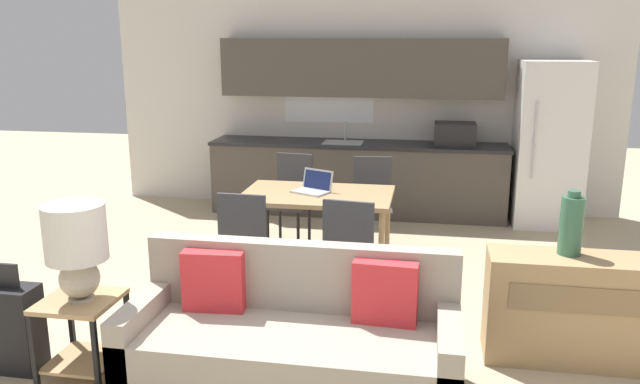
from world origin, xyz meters
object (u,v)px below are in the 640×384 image
Objects in this scene: side_table at (82,325)px; couch at (293,336)px; credenza at (581,310)px; dining_chair_far_right at (372,200)px; dining_chair_near_right at (352,250)px; suitcase at (5,327)px; dining_table at (317,200)px; table_lamp at (76,244)px; dining_chair_far_left at (291,195)px; laptop at (314,187)px; refrigerator at (549,144)px; dining_chair_near_left at (247,242)px; vase at (571,225)px.

couch is at bearing 5.91° from side_table.
credenza is 2.66m from dining_chair_far_right.
suitcase is (-2.14, -1.27, -0.23)m from dining_chair_near_right.
dining_table is 2.20× the size of table_lamp.
table_lamp is at bearing -165.93° from credenza.
dining_chair_far_left reaches higher than suitcase.
side_table is 1.37× the size of laptop.
table_lamp is (-1.13, -2.13, 0.22)m from dining_table.
refrigerator is 2.57× the size of suitcase.
couch is at bearing -68.50° from dining_chair_far_left.
side_table is at bearing 64.30° from dining_chair_near_left.
refrigerator is 0.94× the size of couch.
dining_chair_far_right is (0.00, 1.61, 0.00)m from dining_chair_near_right.
credenza is (2.05, -1.33, -0.32)m from dining_table.
vase reaches higher than table_lamp.
laptop reaches higher than dining_table.
dining_chair_near_left is at bearing -81.96° from dining_chair_far_left.
laptop is (0.40, 0.82, 0.29)m from dining_chair_near_left.
couch is at bearing -99.27° from dining_chair_far_right.
laptop is (-2.09, 1.37, 0.44)m from credenza.
table_lamp is at bearing -129.94° from refrigerator.
dining_chair_near_right is at bearing 38.94° from side_table.
side_table is 1.24× the size of vase.
dining_chair_near_left is (-0.44, -0.78, -0.17)m from dining_table.
table_lamp reaches higher than dining_chair_near_left.
dining_table is at bearing 147.01° from credenza.
suitcase is at bearing -131.27° from dining_chair_far_right.
credenza is 3.14× the size of laptop.
dining_chair_near_right is 1.00× the size of dining_chair_far_left.
dining_chair_near_right is (1.58, 1.28, 0.16)m from side_table.
table_lamp is 3.03m from dining_chair_far_left.
refrigerator is 3.34m from vase.
couch is 3.75× the size of side_table.
dining_chair_far_left is at bearing -55.03° from dining_chair_near_right.
dining_table is at bearing -117.45° from dining_chair_near_left.
dining_table is at bearing -21.45° from laptop.
refrigerator reaches higher than side_table.
refrigerator is 5.43m from table_lamp.
laptop is at bearing 62.87° from side_table.
suitcase is (-0.59, 0.02, -0.62)m from table_lamp.
vase is 0.46× the size of dining_chair_near_left.
dining_chair_near_left is (-2.39, 0.50, -0.42)m from vase.
dining_chair_far_left is at bearing -88.38° from dining_chair_near_left.
vase is (-0.10, 0.05, 0.57)m from credenza.
dining_chair_near_left reaches higher than dining_table.
couch is 1.63× the size of credenza.
table_lamp reaches higher than dining_chair_far_left.
laptop is at bearing 133.52° from dining_table.
vase reaches higher than dining_chair_far_right.
suitcase is (-3.76, -0.78, -0.07)m from credenza.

